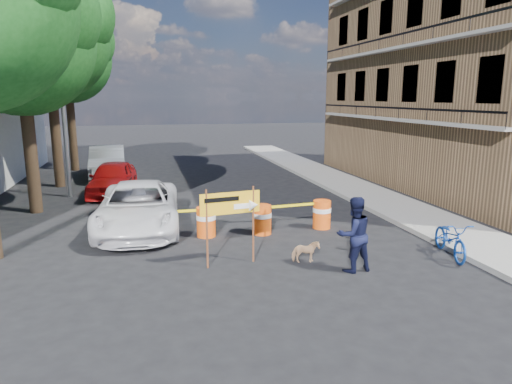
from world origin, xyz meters
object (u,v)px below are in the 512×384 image
bicycle (452,222)px  suv_white (138,207)px  barrel_far_right (322,214)px  pedestrian (354,234)px  dog (306,252)px  sedan_silver (107,162)px  barrel_mid_right (262,219)px  sedan_red (113,178)px  barrel_far_left (127,226)px  detour_sign (238,208)px  barrel_mid_left (206,221)px

bicycle → suv_white: bicycle is taller
barrel_far_right → pedestrian: 3.69m
pedestrian → suv_white: 6.95m
pedestrian → dog: size_ratio=2.70×
sedan_silver → barrel_mid_right: bearing=-68.9°
pedestrian → sedan_red: pedestrian is taller
barrel_far_left → bicycle: 8.92m
detour_sign → suv_white: (-2.46, 3.68, -0.71)m
sedan_silver → suv_white: bearing=-84.2°
dog → suv_white: bearing=51.5°
dog → suv_white: 5.76m
barrel_far_left → detour_sign: (2.78, -2.52, 0.97)m
barrel_mid_right → barrel_far_right: same height
barrel_mid_right → pedestrian: bearing=-68.4°
pedestrian → suv_white: bearing=-51.0°
suv_white → sedan_silver: 10.51m
dog → sedan_silver: size_ratio=0.14×
barrel_far_left → bicycle: size_ratio=0.48×
detour_sign → sedan_silver: 14.66m
bicycle → suv_white: size_ratio=0.35×
bicycle → barrel_mid_left: bearing=165.0°
barrel_far_left → barrel_far_right: same height
barrel_mid_left → detour_sign: detour_sign is taller
sedan_red → sedan_silver: 4.74m
bicycle → dog: (-3.84, 0.46, -0.65)m
barrel_mid_left → sedan_red: sedan_red is taller
barrel_far_right → suv_white: (-5.66, 1.18, 0.26)m
barrel_mid_left → suv_white: (-1.97, 1.20, 0.26)m
barrel_mid_left → sedan_red: bearing=114.1°
detour_sign → bicycle: bearing=-16.3°
sedan_red → sedan_silver: sedan_silver is taller
detour_sign → dog: (1.65, -0.32, -1.16)m
sedan_red → sedan_silver: (-0.55, 4.71, 0.09)m
barrel_far_left → sedan_red: bearing=96.5°
barrel_mid_left → detour_sign: (0.49, -2.48, 0.97)m
barrel_far_right → sedan_silver: sedan_silver is taller
pedestrian → detour_sign: bearing=-30.7°
barrel_mid_right → sedan_red: sedan_red is taller
barrel_far_left → sedan_silver: (-1.33, 11.54, 0.33)m
detour_sign → suv_white: bearing=115.5°
barrel_mid_right → suv_white: suv_white is taller
barrel_far_left → barrel_mid_right: 3.99m
barrel_far_left → sedan_silver: size_ratio=0.18×
detour_sign → pedestrian: size_ratio=1.08×
suv_white → sedan_silver: bearing=102.3°
bicycle → sedan_red: bicycle is taller
dog → barrel_mid_right: bearing=15.4°
detour_sign → sedan_silver: detour_sign is taller
barrel_far_right → pedestrian: bearing=-100.0°
barrel_mid_left → barrel_far_left: bearing=179.2°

